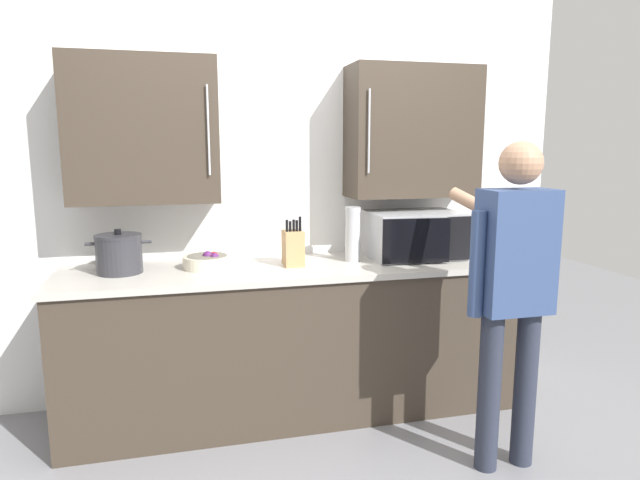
{
  "coord_description": "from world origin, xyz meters",
  "views": [
    {
      "loc": [
        -0.62,
        -2.4,
        1.59
      ],
      "look_at": [
        0.15,
        0.65,
        1.05
      ],
      "focal_mm": 31.08,
      "sensor_mm": 36.0,
      "label": 1
    }
  ],
  "objects": [
    {
      "name": "stock_pot",
      "position": [
        -0.96,
        0.73,
        1.01
      ],
      "size": [
        0.34,
        0.25,
        0.24
      ],
      "color": "#2D2D33",
      "rests_on": "counter_unit"
    },
    {
      "name": "person_figure",
      "position": [
        0.89,
        -0.14,
        0.96
      ],
      "size": [
        0.44,
        0.64,
        1.61
      ],
      "color": "#282D3D",
      "rests_on": "ground_plane"
    },
    {
      "name": "back_wall_tiled",
      "position": [
        -0.0,
        1.04,
        1.48
      ],
      "size": [
        3.74,
        0.44,
        2.8
      ],
      "color": "white",
      "rests_on": "ground_plane"
    },
    {
      "name": "ground_plane",
      "position": [
        0.0,
        0.0,
        0.0
      ],
      "size": [
        9.35,
        9.35,
        0.0
      ],
      "primitive_type": "plane",
      "color": "gray"
    },
    {
      "name": "knife_block",
      "position": [
        -0.0,
        0.7,
        1.0
      ],
      "size": [
        0.11,
        0.15,
        0.29
      ],
      "color": "tan",
      "rests_on": "counter_unit"
    },
    {
      "name": "thermos_flask",
      "position": [
        0.37,
        0.72,
        1.06
      ],
      "size": [
        0.09,
        0.09,
        0.33
      ],
      "color": "#B7BABF",
      "rests_on": "counter_unit"
    },
    {
      "name": "microwave_oven",
      "position": [
        0.75,
        0.74,
        1.04
      ],
      "size": [
        0.56,
        0.45,
        0.29
      ],
      "color": "#B7BABF",
      "rests_on": "counter_unit"
    },
    {
      "name": "fruit_bowl",
      "position": [
        -0.49,
        0.74,
        0.94
      ],
      "size": [
        0.27,
        0.27,
        0.1
      ],
      "color": "beige",
      "rests_on": "counter_unit"
    },
    {
      "name": "counter_unit",
      "position": [
        0.0,
        0.7,
        0.45
      ],
      "size": [
        2.64,
        0.71,
        0.9
      ],
      "color": "#3D3328",
      "rests_on": "ground_plane"
    }
  ]
}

